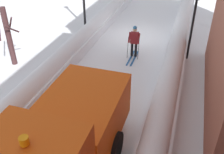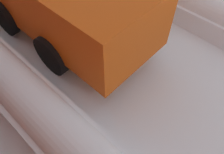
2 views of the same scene
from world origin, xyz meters
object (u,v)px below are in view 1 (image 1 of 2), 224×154
plow_truck (63,145)px  traffic_light_pole (196,6)px  skier (134,40)px  bare_tree_near (9,36)px

plow_truck → traffic_light_pole: size_ratio=1.42×
traffic_light_pole → skier: bearing=10.4°
bare_tree_near → plow_truck: bearing=135.9°
bare_tree_near → traffic_light_pole: bearing=-159.7°
skier → traffic_light_pole: 3.53m
plow_truck → traffic_light_pole: bearing=-108.1°
plow_truck → bare_tree_near: bearing=-44.1°
traffic_light_pole → bare_tree_near: bearing=20.3°
skier → bare_tree_near: size_ratio=0.59×
plow_truck → bare_tree_near: (5.87, -5.69, 0.11)m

